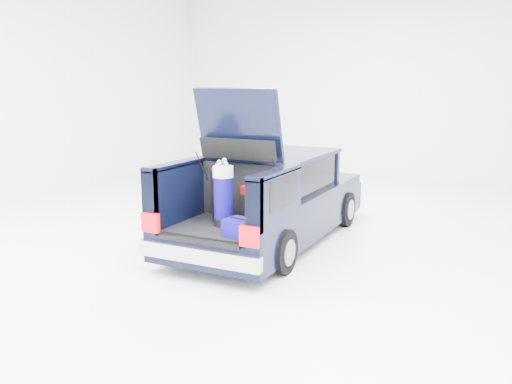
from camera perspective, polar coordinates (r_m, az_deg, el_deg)
The scene contains 6 objects.
ground at distance 8.91m, azimuth 1.44°, elevation -5.12°, with size 14.00×14.00×0.00m, color white.
car at distance 8.84m, azimuth 1.75°, elevation -0.76°, with size 1.87×4.65×2.47m.
red_suitcase at distance 7.64m, azimuth -0.25°, elevation -1.27°, with size 0.36×0.26×0.55m.
black_golf_bag at distance 7.65m, azimuth -3.86°, elevation -0.28°, with size 0.24×0.26×0.86m.
blue_golf_bag at distance 7.41m, azimuth -3.46°, elevation -0.36°, with size 0.37×0.37×0.94m.
blue_duffel at distance 6.90m, azimuth -1.35°, elevation -3.88°, with size 0.54×0.41×0.25m.
Camera 1 is at (3.61, -7.75, 2.53)m, focal length 38.00 mm.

